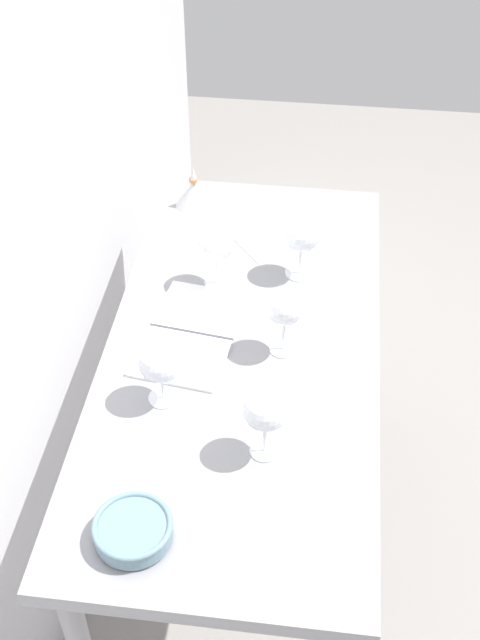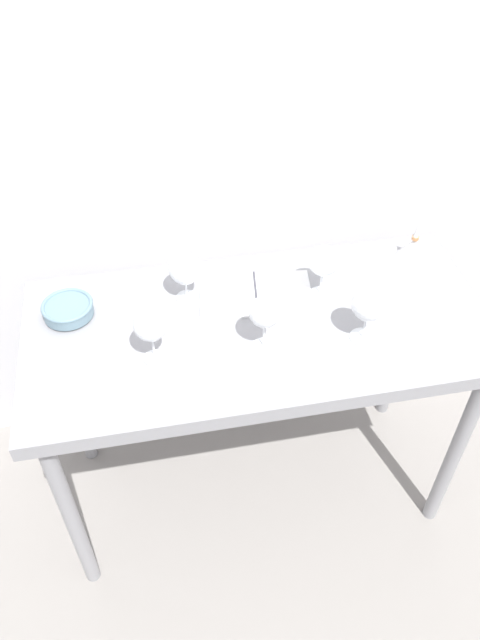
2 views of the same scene
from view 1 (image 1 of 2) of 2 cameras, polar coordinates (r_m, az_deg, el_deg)
name	(u,v)px [view 1 (image 1 of 2)]	position (r m, az deg, el deg)	size (l,w,h in m)	color
ground_plane	(240,551)	(2.67, 0.01, -15.78)	(6.00, 6.00, 0.00)	gray
back_wall	(12,188)	(1.83, -15.61, 8.83)	(3.80, 0.04, 2.60)	silver
steel_counter	(243,375)	(2.04, 0.18, -3.82)	(1.40, 0.65, 0.90)	gray
wine_glass_near_left	(266,410)	(1.64, 1.79, -6.31)	(0.09, 0.09, 0.18)	white
wine_glass_far_left	(160,363)	(1.76, -5.58, -2.97)	(0.10, 0.10, 0.17)	white
wine_glass_far_right	(215,244)	(2.06, -1.76, 5.30)	(0.10, 0.10, 0.18)	white
wine_glass_near_center	(285,308)	(1.86, 3.15, 0.87)	(0.09, 0.09, 0.18)	white
wine_glass_near_right	(302,234)	(2.09, 4.31, 5.96)	(0.10, 0.10, 0.18)	white
open_notebook	(191,333)	(1.99, -3.40, -0.92)	(0.38, 0.26, 0.01)	white
tasting_sheet_upper	(279,237)	(2.29, 2.74, 5.79)	(0.15, 0.23, 0.00)	white
tasting_bowl	(133,530)	(1.61, -7.46, -14.31)	(0.15, 0.15, 0.05)	#4C4C4C
decanter_funnel	(194,193)	(2.40, -3.24, 8.82)	(0.11, 0.11, 0.13)	silver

